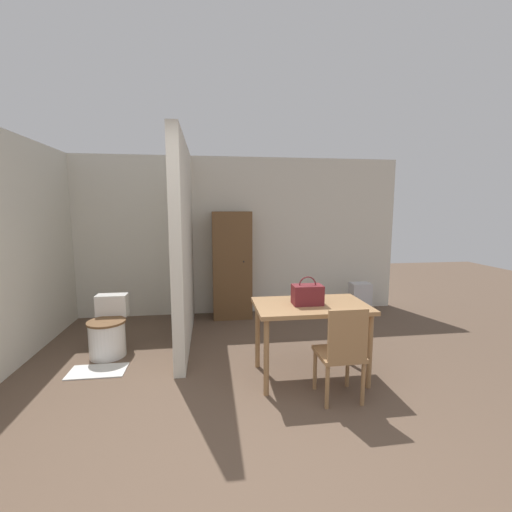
{
  "coord_description": "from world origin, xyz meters",
  "views": [
    {
      "loc": [
        -0.27,
        -1.9,
        1.69
      ],
      "look_at": [
        0.24,
        1.83,
        1.17
      ],
      "focal_mm": 24.0,
      "sensor_mm": 36.0,
      "label": 1
    }
  ],
  "objects_px": {
    "space_heater": "(360,300)",
    "handbag": "(307,294)",
    "toilet": "(108,331)",
    "wooden_chair": "(342,351)",
    "dining_table": "(311,313)",
    "wooden_cabinet": "(232,265)"
  },
  "relations": [
    {
      "from": "space_heater",
      "to": "handbag",
      "type": "bearing_deg",
      "value": -127.66
    },
    {
      "from": "dining_table",
      "to": "toilet",
      "type": "bearing_deg",
      "value": 158.81
    },
    {
      "from": "dining_table",
      "to": "wooden_chair",
      "type": "distance_m",
      "value": 0.53
    },
    {
      "from": "wooden_cabinet",
      "to": "toilet",
      "type": "bearing_deg",
      "value": -141.14
    },
    {
      "from": "dining_table",
      "to": "wooden_chair",
      "type": "height_order",
      "value": "wooden_chair"
    },
    {
      "from": "wooden_chair",
      "to": "wooden_cabinet",
      "type": "height_order",
      "value": "wooden_cabinet"
    },
    {
      "from": "dining_table",
      "to": "toilet",
      "type": "xyz_separation_m",
      "value": [
        -2.17,
        0.84,
        -0.39
      ]
    },
    {
      "from": "handbag",
      "to": "space_heater",
      "type": "relative_size",
      "value": 0.54
    },
    {
      "from": "dining_table",
      "to": "handbag",
      "type": "relative_size",
      "value": 3.8
    },
    {
      "from": "dining_table",
      "to": "wooden_cabinet",
      "type": "xyz_separation_m",
      "value": [
        -0.65,
        2.07,
        0.16
      ]
    },
    {
      "from": "wooden_chair",
      "to": "space_heater",
      "type": "distance_m",
      "value": 2.57
    },
    {
      "from": "wooden_chair",
      "to": "handbag",
      "type": "distance_m",
      "value": 0.64
    },
    {
      "from": "handbag",
      "to": "wooden_cabinet",
      "type": "xyz_separation_m",
      "value": [
        -0.6,
        2.08,
        -0.03
      ]
    },
    {
      "from": "toilet",
      "to": "wooden_cabinet",
      "type": "relative_size",
      "value": 0.4
    },
    {
      "from": "handbag",
      "to": "space_heater",
      "type": "bearing_deg",
      "value": 52.34
    },
    {
      "from": "toilet",
      "to": "wooden_chair",
      "type": "bearing_deg",
      "value": -29.56
    },
    {
      "from": "wooden_chair",
      "to": "toilet",
      "type": "bearing_deg",
      "value": 149.58
    },
    {
      "from": "wooden_chair",
      "to": "toilet",
      "type": "relative_size",
      "value": 1.31
    },
    {
      "from": "dining_table",
      "to": "wooden_cabinet",
      "type": "distance_m",
      "value": 2.17
    },
    {
      "from": "handbag",
      "to": "space_heater",
      "type": "height_order",
      "value": "handbag"
    },
    {
      "from": "toilet",
      "to": "handbag",
      "type": "xyz_separation_m",
      "value": [
        2.13,
        -0.85,
        0.58
      ]
    },
    {
      "from": "wooden_cabinet",
      "to": "space_heater",
      "type": "height_order",
      "value": "wooden_cabinet"
    }
  ]
}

